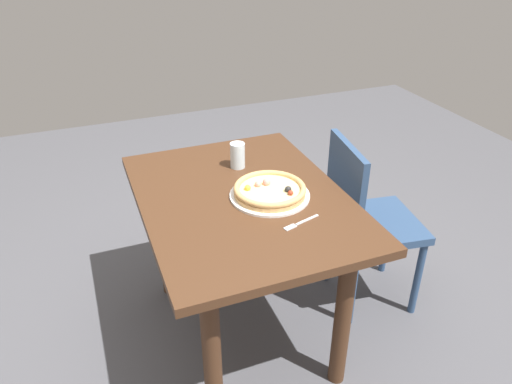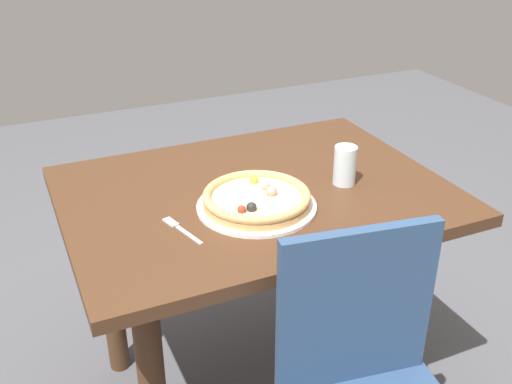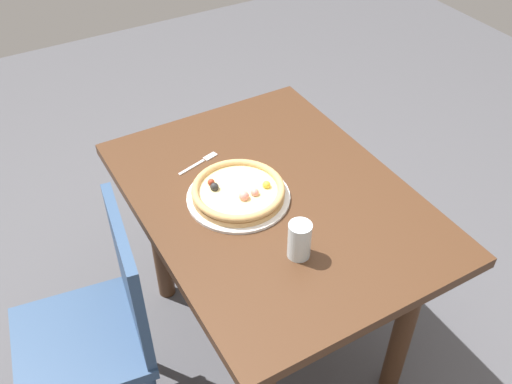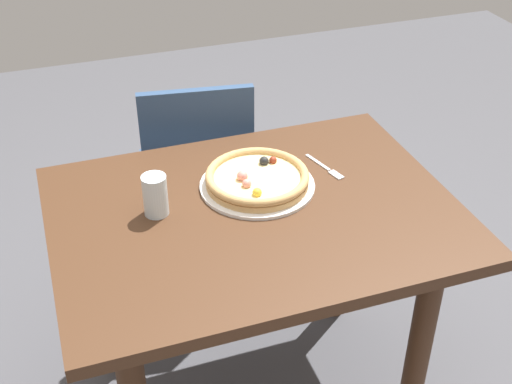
% 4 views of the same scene
% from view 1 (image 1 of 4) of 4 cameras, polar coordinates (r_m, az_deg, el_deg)
% --- Properties ---
extents(ground_plane, '(6.00, 6.00, 0.00)m').
position_cam_1_polar(ground_plane, '(2.48, -1.35, -15.73)').
color(ground_plane, '#4C4C51').
extents(dining_table, '(1.10, 0.82, 0.76)m').
position_cam_1_polar(dining_table, '(2.07, -1.56, -3.56)').
color(dining_table, '#472B19').
rests_on(dining_table, ground).
extents(chair_near, '(0.45, 0.45, 0.89)m').
position_cam_1_polar(chair_near, '(2.40, 12.61, -3.00)').
color(chair_near, navy).
rests_on(chair_near, ground).
extents(plate, '(0.33, 0.33, 0.01)m').
position_cam_1_polar(plate, '(2.00, 1.61, -0.39)').
color(plate, white).
rests_on(plate, dining_table).
extents(pizza, '(0.30, 0.30, 0.05)m').
position_cam_1_polar(pizza, '(1.99, 1.62, 0.24)').
color(pizza, tan).
rests_on(pizza, plate).
extents(fork, '(0.06, 0.16, 0.00)m').
position_cam_1_polar(fork, '(1.84, 5.03, -3.70)').
color(fork, silver).
rests_on(fork, dining_table).
extents(drinking_glass, '(0.07, 0.07, 0.12)m').
position_cam_1_polar(drinking_glass, '(2.21, -2.17, 4.31)').
color(drinking_glass, silver).
rests_on(drinking_glass, dining_table).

